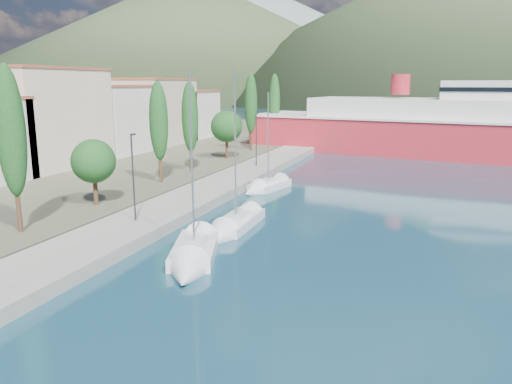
% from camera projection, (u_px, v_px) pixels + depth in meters
% --- Properties ---
extents(ground, '(1400.00, 1400.00, 0.00)m').
position_uv_depth(ground, '(393.00, 123.00, 129.63)').
color(ground, '#184053').
extents(quay, '(5.00, 88.00, 0.80)m').
position_uv_depth(quay, '(208.00, 192.00, 46.07)').
color(quay, gray).
rests_on(quay, ground).
extents(town_buildings, '(9.20, 69.20, 11.30)m').
position_uv_depth(town_buildings, '(78.00, 121.00, 62.59)').
color(town_buildings, beige).
rests_on(town_buildings, land_strip).
extents(tree_row, '(4.03, 63.92, 11.06)m').
position_uv_depth(tree_row, '(186.00, 124.00, 52.99)').
color(tree_row, '#47301E').
rests_on(tree_row, land_strip).
extents(lamp_posts, '(0.15, 47.06, 6.06)m').
position_uv_depth(lamp_posts, '(143.00, 171.00, 35.46)').
color(lamp_posts, '#2D2D33').
rests_on(lamp_posts, quay).
extents(sailboat_near, '(5.01, 8.59, 11.84)m').
position_uv_depth(sailboat_near, '(191.00, 262.00, 28.14)').
color(sailboat_near, silver).
rests_on(sailboat_near, ground).
extents(sailboat_mid, '(2.38, 8.48, 12.14)m').
position_uv_depth(sailboat_mid, '(227.00, 230.00, 34.43)').
color(sailboat_mid, silver).
rests_on(sailboat_mid, ground).
extents(sailboat_far, '(3.65, 7.26, 10.22)m').
position_uv_depth(sailboat_far, '(261.00, 189.00, 47.94)').
color(sailboat_far, silver).
rests_on(sailboat_far, ground).
extents(ferry, '(62.31, 21.81, 12.13)m').
position_uv_depth(ferry, '(460.00, 130.00, 70.33)').
color(ferry, red).
rests_on(ferry, ground).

